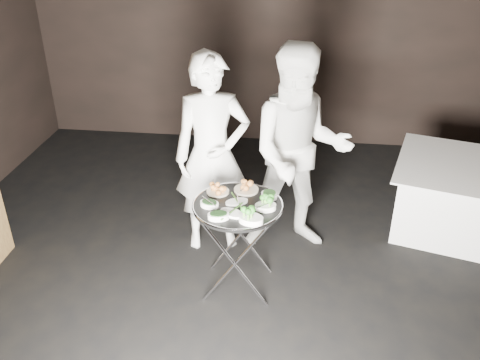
# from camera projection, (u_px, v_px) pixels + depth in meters

# --- Properties ---
(floor) EXTENTS (6.00, 7.00, 0.05)m
(floor) POSITION_uv_depth(u_px,v_px,m) (232.00, 321.00, 4.00)
(floor) COLOR black
(floor) RESTS_ON ground
(wall_back) EXTENTS (6.00, 0.05, 3.00)m
(wall_back) POSITION_uv_depth(u_px,v_px,m) (268.00, 28.00, 6.34)
(wall_back) COLOR black
(wall_back) RESTS_ON floor
(tray_stand) EXTENTS (0.54, 0.46, 0.80)m
(tray_stand) POSITION_uv_depth(u_px,v_px,m) (238.00, 243.00, 4.12)
(tray_stand) COLOR silver
(tray_stand) RESTS_ON floor
(serving_tray) EXTENTS (0.72, 0.72, 0.04)m
(serving_tray) POSITION_uv_depth(u_px,v_px,m) (238.00, 206.00, 3.95)
(serving_tray) COLOR black
(serving_tray) RESTS_ON tray_stand
(potato_plate_a) EXTENTS (0.18, 0.18, 0.07)m
(potato_plate_a) POSITION_uv_depth(u_px,v_px,m) (218.00, 189.00, 4.10)
(potato_plate_a) COLOR beige
(potato_plate_a) RESTS_ON serving_tray
(potato_plate_b) EXTENTS (0.20, 0.20, 0.07)m
(potato_plate_b) POSITION_uv_depth(u_px,v_px,m) (246.00, 187.00, 4.12)
(potato_plate_b) COLOR beige
(potato_plate_b) RESTS_ON serving_tray
(greens_bowl) EXTENTS (0.13, 0.13, 0.07)m
(greens_bowl) POSITION_uv_depth(u_px,v_px,m) (269.00, 195.00, 4.01)
(greens_bowl) COLOR silver
(greens_bowl) RESTS_ON serving_tray
(asparagus_plate_a) EXTENTS (0.21, 0.17, 0.04)m
(asparagus_plate_a) POSITION_uv_depth(u_px,v_px,m) (237.00, 201.00, 3.96)
(asparagus_plate_a) COLOR silver
(asparagus_plate_a) RESTS_ON serving_tray
(asparagus_plate_b) EXTENTS (0.23, 0.19, 0.04)m
(asparagus_plate_b) POSITION_uv_depth(u_px,v_px,m) (232.00, 212.00, 3.81)
(asparagus_plate_b) COLOR silver
(asparagus_plate_b) RESTS_ON serving_tray
(spinach_bowl_a) EXTENTS (0.17, 0.14, 0.06)m
(spinach_bowl_a) POSITION_uv_depth(u_px,v_px,m) (209.00, 203.00, 3.91)
(spinach_bowl_a) COLOR silver
(spinach_bowl_a) RESTS_ON serving_tray
(spinach_bowl_b) EXTENTS (0.18, 0.13, 0.07)m
(spinach_bowl_b) POSITION_uv_depth(u_px,v_px,m) (218.00, 215.00, 3.76)
(spinach_bowl_b) COLOR silver
(spinach_bowl_b) RESTS_ON serving_tray
(broccoli_bowl_a) EXTENTS (0.19, 0.16, 0.07)m
(broccoli_bowl_a) POSITION_uv_depth(u_px,v_px,m) (266.00, 206.00, 3.87)
(broccoli_bowl_a) COLOR silver
(broccoli_bowl_a) RESTS_ON serving_tray
(broccoli_bowl_b) EXTENTS (0.21, 0.17, 0.08)m
(broccoli_bowl_b) POSITION_uv_depth(u_px,v_px,m) (251.00, 218.00, 3.71)
(broccoli_bowl_b) COLOR silver
(broccoli_bowl_b) RESTS_ON serving_tray
(serving_utensils) EXTENTS (0.57, 0.41, 0.01)m
(serving_utensils) POSITION_uv_depth(u_px,v_px,m) (241.00, 195.00, 3.98)
(serving_utensils) COLOR silver
(serving_utensils) RESTS_ON serving_tray
(waiter_left) EXTENTS (0.76, 0.59, 1.84)m
(waiter_left) POSITION_uv_depth(u_px,v_px,m) (212.00, 155.00, 4.48)
(waiter_left) COLOR silver
(waiter_left) RESTS_ON floor
(waiter_right) EXTENTS (1.02, 0.85, 1.92)m
(waiter_right) POSITION_uv_depth(u_px,v_px,m) (299.00, 152.00, 4.44)
(waiter_right) COLOR silver
(waiter_right) RESTS_ON floor
(dining_table) EXTENTS (1.20, 1.20, 0.69)m
(dining_table) POSITION_uv_depth(u_px,v_px,m) (457.00, 197.00, 4.97)
(dining_table) COLOR white
(dining_table) RESTS_ON floor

